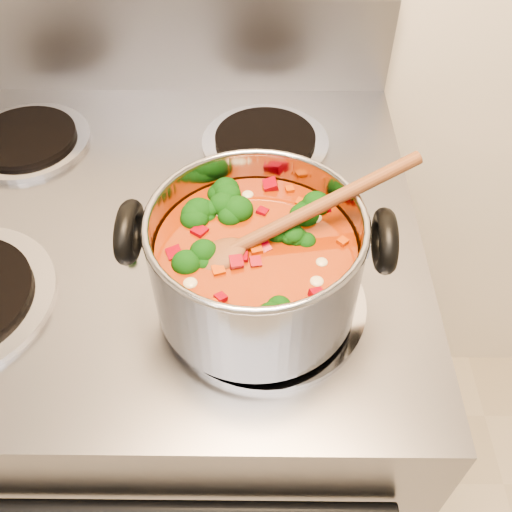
{
  "coord_description": "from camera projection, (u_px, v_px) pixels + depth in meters",
  "views": [
    {
      "loc": [
        0.12,
        0.59,
        1.47
      ],
      "look_at": [
        0.12,
        1.0,
        1.01
      ],
      "focal_mm": 40.0,
      "sensor_mm": 36.0,
      "label": 1
    }
  ],
  "objects": [
    {
      "name": "wooden_spoon",
      "position": [
        269.0,
        231.0,
        0.6
      ],
      "size": [
        0.26,
        0.13,
        0.09
      ],
      "rotation": [
        0.0,
        0.0,
        0.4
      ],
      "color": "brown",
      "rests_on": "stockpot"
    },
    {
      "name": "electric_range",
      "position": [
        168.0,
        376.0,
        1.14
      ],
      "size": [
        0.8,
        0.72,
        1.08
      ],
      "color": "gray",
      "rests_on": "ground"
    },
    {
      "name": "cooktop_crumbs",
      "position": [
        236.0,
        286.0,
        0.7
      ],
      "size": [
        0.25,
        0.35,
        0.01
      ],
      "color": "black",
      "rests_on": "electric_range"
    },
    {
      "name": "stockpot",
      "position": [
        256.0,
        262.0,
        0.63
      ],
      "size": [
        0.29,
        0.23,
        0.14
      ],
      "rotation": [
        0.0,
        0.0,
        -0.04
      ],
      "color": "#93939A",
      "rests_on": "electric_range"
    }
  ]
}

